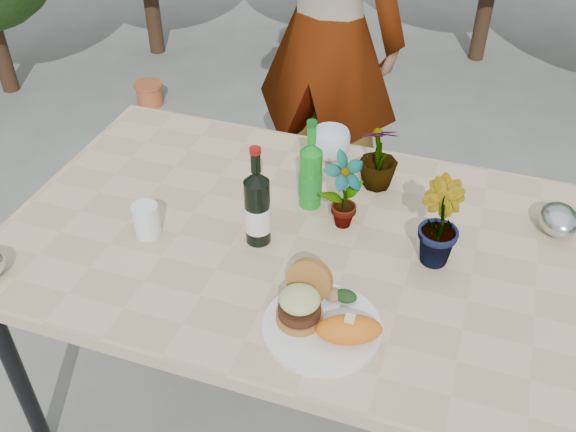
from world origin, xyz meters
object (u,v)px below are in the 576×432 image
(dinner_plate, at_px, (322,327))
(person, at_px, (327,34))
(patio_table, at_px, (297,251))
(wine_bottle, at_px, (257,208))

(dinner_plate, xyz_separation_m, person, (-0.38, 1.36, 0.12))
(person, bearing_deg, patio_table, 109.61)
(patio_table, bearing_deg, wine_bottle, -152.57)
(dinner_plate, height_order, wine_bottle, wine_bottle)
(dinner_plate, xyz_separation_m, wine_bottle, (-0.25, 0.25, 0.10))
(patio_table, xyz_separation_m, wine_bottle, (-0.10, -0.05, 0.17))
(wine_bottle, height_order, person, person)
(patio_table, height_order, person, person)
(patio_table, height_order, dinner_plate, dinner_plate)
(wine_bottle, distance_m, person, 1.11)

